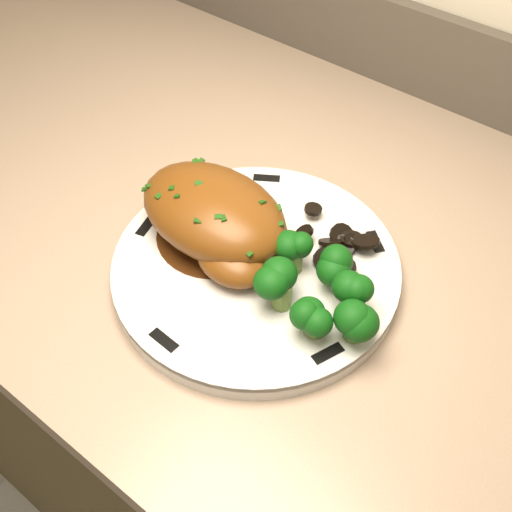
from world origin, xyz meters
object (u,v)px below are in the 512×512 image
Objects in this scene: plate at (256,269)px; broccoli_florets at (322,288)px; counter at (256,391)px; chicken_breast at (216,218)px.

broccoli_florets reaches higher than plate.
chicken_breast is (0.01, -0.09, 0.49)m from counter.
chicken_breast is 0.14m from broccoli_florets.
counter reaches higher than chicken_breast.
counter is at bearing 101.12° from chicken_breast.
counter reaches higher than broccoli_florets.
chicken_breast is at bearing -81.34° from counter.
counter is 0.49m from chicken_breast.
counter reaches higher than plate.
counter is 16.28× the size of broccoli_florets.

